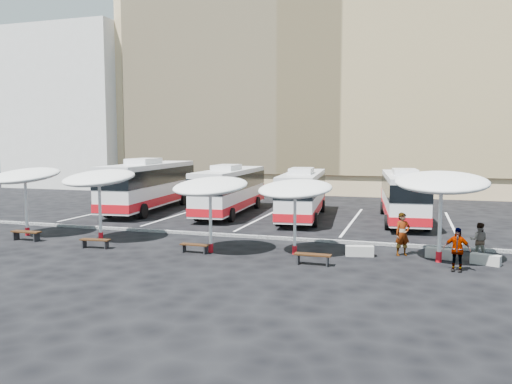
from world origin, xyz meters
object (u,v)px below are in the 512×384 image
(bus_1, at_px, (231,188))
(wood_bench_1, at_px, (95,241))
(sunshade_1, at_px, (99,178))
(passenger_2, at_px, (457,250))
(wood_bench_3, at_px, (313,257))
(passenger_0, at_px, (403,234))
(sunshade_3, at_px, (295,189))
(conc_bench_2, at_px, (486,259))
(wood_bench_2, at_px, (195,246))
(passenger_1, at_px, (479,240))
(sunshade_4, at_px, (441,183))
(conc_bench_1, at_px, (440,253))
(sunshade_0, at_px, (25,176))
(bus_3, at_px, (403,194))
(bus_0, at_px, (150,184))
(conc_bench_0, at_px, (359,251))
(sunshade_2, at_px, (210,186))
(wood_bench_0, at_px, (26,233))
(bus_2, at_px, (303,192))

(bus_1, relative_size, wood_bench_1, 7.58)
(sunshade_1, distance_m, passenger_2, 17.21)
(wood_bench_3, distance_m, passenger_0, 4.60)
(sunshade_3, height_order, conc_bench_2, sunshade_3)
(wood_bench_2, distance_m, passenger_1, 12.59)
(sunshade_4, distance_m, passenger_2, 2.95)
(conc_bench_2, bearing_deg, bus_1, 144.14)
(conc_bench_1, relative_size, passenger_2, 0.69)
(wood_bench_2, xyz_separation_m, passenger_2, (11.14, 0.03, 0.55))
(wood_bench_2, bearing_deg, wood_bench_3, -6.53)
(wood_bench_1, bearing_deg, sunshade_0, 162.11)
(conc_bench_2, bearing_deg, bus_3, 107.53)
(bus_0, bearing_deg, conc_bench_1, -32.68)
(sunshade_3, height_order, passenger_1, sunshade_3)
(wood_bench_3, bearing_deg, passenger_2, 6.82)
(bus_0, bearing_deg, passenger_0, -34.42)
(conc_bench_0, height_order, conc_bench_2, conc_bench_0)
(sunshade_0, distance_m, sunshade_1, 4.68)
(passenger_1, distance_m, passenger_2, 3.01)
(sunshade_4, relative_size, wood_bench_3, 2.60)
(sunshade_3, bearing_deg, conc_bench_0, 10.28)
(sunshade_2, height_order, wood_bench_0, sunshade_2)
(conc_bench_0, bearing_deg, conc_bench_2, -0.52)
(wood_bench_1, relative_size, conc_bench_0, 1.21)
(sunshade_2, height_order, wood_bench_2, sunshade_2)
(bus_2, height_order, conc_bench_0, bus_2)
(conc_bench_2, relative_size, passenger_2, 0.66)
(bus_3, distance_m, wood_bench_1, 19.11)
(bus_0, xyz_separation_m, wood_bench_1, (4.32, -13.01, -1.66))
(bus_0, relative_size, passenger_2, 7.22)
(wood_bench_0, height_order, passenger_2, passenger_2)
(bus_0, height_order, passenger_2, bus_0)
(wood_bench_1, height_order, wood_bench_2, wood_bench_1)
(sunshade_2, height_order, sunshade_3, sunshade_2)
(bus_2, bearing_deg, bus_0, 171.93)
(bus_1, bearing_deg, sunshade_1, -108.07)
(bus_2, distance_m, passenger_0, 11.82)
(sunshade_0, relative_size, wood_bench_3, 2.80)
(bus_1, xyz_separation_m, sunshade_1, (-2.97, -11.32, 1.42))
(bus_2, xyz_separation_m, conc_bench_2, (9.93, -10.51, -1.52))
(passenger_2, bearing_deg, wood_bench_1, -166.71)
(wood_bench_1, relative_size, passenger_1, 0.95)
(conc_bench_0, relative_size, conc_bench_1, 1.03)
(bus_1, bearing_deg, sunshade_2, -77.26)
(bus_3, distance_m, sunshade_3, 12.43)
(passenger_2, bearing_deg, sunshade_1, -172.69)
(sunshade_3, height_order, sunshade_4, sunshade_4)
(sunshade_2, distance_m, passenger_1, 12.09)
(bus_3, distance_m, conc_bench_2, 11.71)
(sunshade_3, bearing_deg, bus_1, 122.42)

